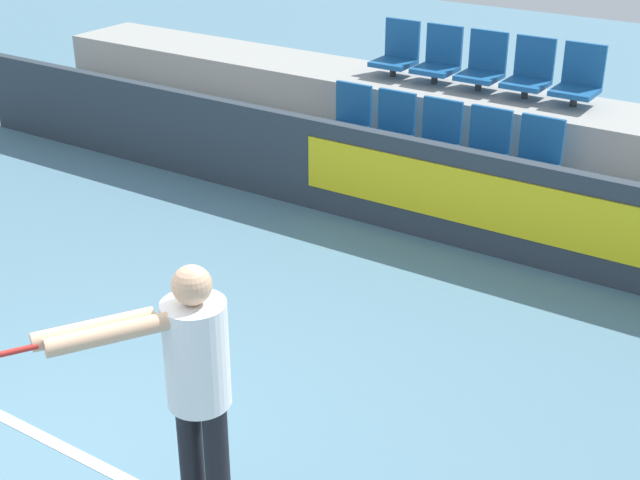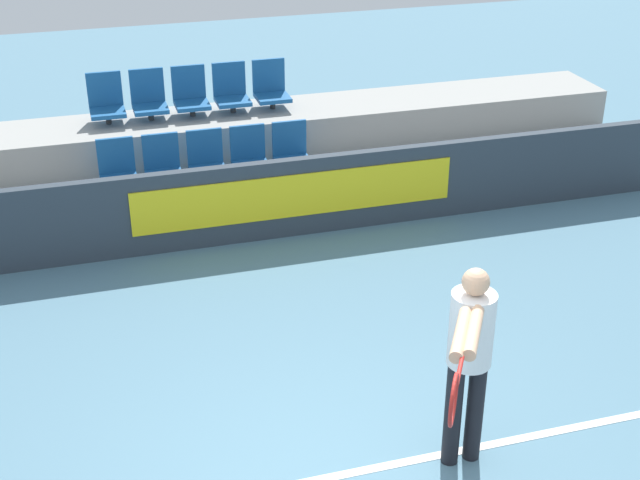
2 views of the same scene
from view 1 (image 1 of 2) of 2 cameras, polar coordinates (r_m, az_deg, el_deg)
The scene contains 15 objects.
court_baseline at distance 5.79m, azimuth -15.00°, elevation -13.26°, with size 6.15×0.08×0.01m.
barrier_wall at distance 8.30m, azimuth 5.27°, elevation 3.59°, with size 11.36×0.14×0.92m.
bleacher_tier_front at distance 8.87m, azimuth 6.91°, elevation 3.45°, with size 10.96×1.01×0.48m.
bleacher_tier_middle at distance 9.65m, azimuth 9.74°, elevation 6.62°, with size 10.96×1.01×0.96m.
stadium_chair_0 at distance 9.28m, azimuth 1.81°, elevation 7.79°, with size 0.41×0.42×0.59m.
stadium_chair_1 at distance 9.04m, azimuth 4.57°, elevation 7.23°, with size 0.41×0.42×0.59m.
stadium_chair_2 at distance 8.82m, azimuth 7.47°, elevation 6.62°, with size 0.41×0.42×0.59m.
stadium_chair_3 at distance 8.62m, azimuth 10.50°, elevation 5.96°, with size 0.41×0.42×0.59m.
stadium_chair_4 at distance 8.45m, azimuth 13.65°, elevation 5.26°, with size 0.41×0.42×0.59m.
stadium_chair_5 at distance 9.99m, azimuth 4.96°, elevation 11.85°, with size 0.41×0.42×0.59m.
stadium_chair_6 at distance 9.77m, azimuth 7.62°, elevation 11.40°, with size 0.41×0.42×0.59m.
stadium_chair_7 at distance 9.57m, azimuth 10.39°, elevation 10.91°, with size 0.41×0.42×0.59m.
stadium_chair_8 at distance 9.39m, azimuth 13.26°, elevation 10.38°, with size 0.41×0.42×0.59m.
stadium_chair_9 at distance 9.23m, azimuth 16.23°, elevation 9.79°, with size 0.41×0.42×0.59m.
tennis_player at distance 4.49m, azimuth -8.60°, elevation -8.99°, with size 0.86×1.31×1.65m.
Camera 1 is at (3.61, -2.48, 3.55)m, focal length 50.00 mm.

